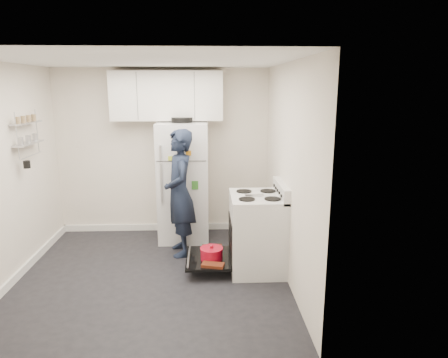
{
  "coord_description": "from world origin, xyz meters",
  "views": [
    {
      "loc": [
        0.67,
        -4.47,
        2.23
      ],
      "look_at": [
        0.89,
        0.61,
        1.05
      ],
      "focal_mm": 32.0,
      "sensor_mm": 36.0,
      "label": 1
    }
  ],
  "objects_px": {
    "electric_range": "(256,233)",
    "person": "(180,193)",
    "open_oven_door": "(210,256)",
    "refrigerator": "(183,181)"
  },
  "relations": [
    {
      "from": "electric_range",
      "to": "open_oven_door",
      "type": "bearing_deg",
      "value": -177.47
    },
    {
      "from": "electric_range",
      "to": "person",
      "type": "distance_m",
      "value": 1.16
    },
    {
      "from": "person",
      "to": "refrigerator",
      "type": "bearing_deg",
      "value": 166.94
    },
    {
      "from": "electric_range",
      "to": "refrigerator",
      "type": "bearing_deg",
      "value": 130.69
    },
    {
      "from": "open_oven_door",
      "to": "person",
      "type": "relative_size",
      "value": 0.42
    },
    {
      "from": "open_oven_door",
      "to": "person",
      "type": "bearing_deg",
      "value": 125.39
    },
    {
      "from": "electric_range",
      "to": "person",
      "type": "xyz_separation_m",
      "value": [
        -0.96,
        0.53,
        0.38
      ]
    },
    {
      "from": "open_oven_door",
      "to": "refrigerator",
      "type": "bearing_deg",
      "value": 108.34
    },
    {
      "from": "open_oven_door",
      "to": "refrigerator",
      "type": "distance_m",
      "value": 1.37
    },
    {
      "from": "refrigerator",
      "to": "open_oven_door",
      "type": "bearing_deg",
      "value": -71.66
    }
  ]
}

